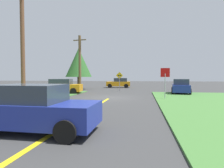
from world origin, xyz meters
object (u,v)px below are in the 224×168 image
at_px(parked_car_near_building, 62,86).
at_px(direction_sign, 119,79).
at_px(utility_pole_near, 22,38).
at_px(stop_sign, 165,77).
at_px(car_approaching_junction, 119,83).
at_px(oak_tree_left, 79,63).
at_px(car_on_crossroad, 181,86).
at_px(utility_pole_mid, 80,63).
at_px(car_behind_on_main_road, 37,108).

bearing_deg(parked_car_near_building, direction_sign, 30.01).
bearing_deg(utility_pole_near, stop_sign, 18.91).
bearing_deg(car_approaching_junction, oak_tree_left, 37.08).
bearing_deg(stop_sign, car_on_crossroad, -112.20).
distance_m(car_on_crossroad, oak_tree_left, 14.87).
xyz_separation_m(car_approaching_junction, utility_pole_near, (-4.55, -19.30, 3.90)).
bearing_deg(oak_tree_left, car_on_crossroad, -21.75).
relative_size(car_on_crossroad, parked_car_near_building, 1.04).
height_order(stop_sign, car_on_crossroad, stop_sign).
distance_m(car_on_crossroad, utility_pole_mid, 12.66).
height_order(parked_car_near_building, utility_pole_near, utility_pole_near).
bearing_deg(utility_pole_mid, car_behind_on_main_road, -75.55).
bearing_deg(utility_pole_mid, utility_pole_near, -92.76).
distance_m(stop_sign, utility_pole_near, 11.41).
xyz_separation_m(stop_sign, direction_sign, (-4.81, 7.99, -0.28)).
relative_size(car_approaching_junction, car_behind_on_main_road, 1.03).
bearing_deg(utility_pole_near, car_behind_on_main_road, -52.75).
bearing_deg(car_approaching_junction, utility_pole_near, 71.39).
relative_size(parked_car_near_building, oak_tree_left, 0.70).
bearing_deg(parked_car_near_building, car_behind_on_main_road, -76.53).
xyz_separation_m(car_approaching_junction, car_behind_on_main_road, (0.56, -26.02, 0.00)).
bearing_deg(car_on_crossroad, utility_pole_mid, 88.74).
relative_size(parked_car_near_building, utility_pole_mid, 0.60).
relative_size(stop_sign, utility_pole_mid, 0.36).
distance_m(parked_car_near_building, utility_pole_mid, 4.87).
height_order(stop_sign, oak_tree_left, oak_tree_left).
bearing_deg(direction_sign, utility_pole_near, -115.97).
relative_size(car_on_crossroad, utility_pole_mid, 0.62).
bearing_deg(utility_pole_mid, car_approaching_junction, 64.09).
bearing_deg(utility_pole_near, oak_tree_left, 93.22).
xyz_separation_m(car_behind_on_main_road, utility_pole_mid, (-4.57, 17.75, 2.86)).
distance_m(stop_sign, oak_tree_left, 15.76).
xyz_separation_m(car_approaching_junction, direction_sign, (1.09, -7.73, 0.74)).
relative_size(stop_sign, car_behind_on_main_road, 0.65).
xyz_separation_m(parked_car_near_building, utility_pole_near, (0.15, -7.16, 3.90)).
height_order(stop_sign, direction_sign, stop_sign).
relative_size(car_behind_on_main_road, utility_pole_near, 0.43).
distance_m(car_approaching_junction, utility_pole_near, 20.21).
relative_size(parked_car_near_building, direction_sign, 1.73).
height_order(utility_pole_near, oak_tree_left, utility_pole_near).
height_order(stop_sign, utility_pole_mid, utility_pole_mid).
height_order(car_behind_on_main_road, utility_pole_near, utility_pole_near).
bearing_deg(utility_pole_mid, stop_sign, -36.97).
bearing_deg(direction_sign, oak_tree_left, 156.25).
distance_m(car_on_crossroad, utility_pole_near, 16.05).
distance_m(parked_car_near_building, utility_pole_near, 8.15).
bearing_deg(oak_tree_left, stop_sign, -43.90).
xyz_separation_m(car_on_crossroad, parked_car_near_building, (-12.85, -1.86, 0.00)).
distance_m(car_approaching_junction, parked_car_near_building, 13.02).
bearing_deg(oak_tree_left, direction_sign, -23.75).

